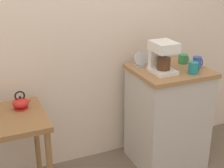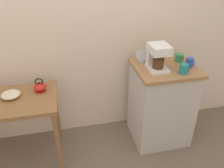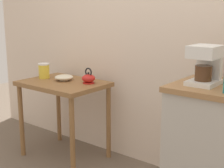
{
  "view_description": "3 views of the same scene",
  "coord_description": "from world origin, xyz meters",
  "px_view_note": "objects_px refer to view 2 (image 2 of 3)",
  "views": [
    {
      "loc": [
        -0.7,
        -2.23,
        1.81
      ],
      "look_at": [
        0.21,
        -0.11,
        0.9
      ],
      "focal_mm": 52.39,
      "sensor_mm": 36.0,
      "label": 1
    },
    {
      "loc": [
        -0.19,
        -1.95,
        1.93
      ],
      "look_at": [
        0.23,
        -0.08,
        0.82
      ],
      "focal_mm": 37.13,
      "sensor_mm": 36.0,
      "label": 2
    },
    {
      "loc": [
        1.52,
        -2.09,
        1.4
      ],
      "look_at": [
        -0.05,
        -0.09,
        0.82
      ],
      "focal_mm": 52.82,
      "sensor_mm": 36.0,
      "label": 3
    }
  ],
  "objects_px": {
    "coffee_maker": "(158,56)",
    "mug_tall_green": "(179,58)",
    "teakettle": "(40,87)",
    "mug_dark_teal": "(184,69)",
    "table_clock": "(141,57)",
    "bowl_stoneware": "(11,95)",
    "mug_blue": "(190,63)"
  },
  "relations": [
    {
      "from": "bowl_stoneware",
      "to": "mug_dark_teal",
      "type": "distance_m",
      "value": 1.64
    },
    {
      "from": "bowl_stoneware",
      "to": "mug_blue",
      "type": "height_order",
      "value": "mug_blue"
    },
    {
      "from": "bowl_stoneware",
      "to": "table_clock",
      "type": "bearing_deg",
      "value": 5.96
    },
    {
      "from": "teakettle",
      "to": "mug_blue",
      "type": "distance_m",
      "value": 1.49
    },
    {
      "from": "mug_blue",
      "to": "table_clock",
      "type": "distance_m",
      "value": 0.48
    },
    {
      "from": "teakettle",
      "to": "coffee_maker",
      "type": "height_order",
      "value": "coffee_maker"
    },
    {
      "from": "teakettle",
      "to": "coffee_maker",
      "type": "bearing_deg",
      "value": -5.43
    },
    {
      "from": "bowl_stoneware",
      "to": "coffee_maker",
      "type": "xyz_separation_m",
      "value": [
        1.4,
        -0.05,
        0.28
      ]
    },
    {
      "from": "teakettle",
      "to": "table_clock",
      "type": "xyz_separation_m",
      "value": [
        1.04,
        0.08,
        0.18
      ]
    },
    {
      "from": "coffee_maker",
      "to": "mug_dark_teal",
      "type": "xyz_separation_m",
      "value": [
        0.22,
        -0.14,
        -0.09
      ]
    },
    {
      "from": "bowl_stoneware",
      "to": "table_clock",
      "type": "height_order",
      "value": "table_clock"
    },
    {
      "from": "bowl_stoneware",
      "to": "mug_tall_green",
      "type": "height_order",
      "value": "mug_tall_green"
    },
    {
      "from": "mug_blue",
      "to": "mug_tall_green",
      "type": "bearing_deg",
      "value": 104.56
    },
    {
      "from": "mug_dark_teal",
      "to": "mug_tall_green",
      "type": "height_order",
      "value": "mug_dark_teal"
    },
    {
      "from": "bowl_stoneware",
      "to": "teakettle",
      "type": "bearing_deg",
      "value": 12.15
    },
    {
      "from": "bowl_stoneware",
      "to": "mug_blue",
      "type": "bearing_deg",
      "value": -2.61
    },
    {
      "from": "coffee_maker",
      "to": "mug_dark_teal",
      "type": "distance_m",
      "value": 0.27
    },
    {
      "from": "teakettle",
      "to": "mug_dark_teal",
      "type": "distance_m",
      "value": 1.39
    },
    {
      "from": "table_clock",
      "to": "bowl_stoneware",
      "type": "bearing_deg",
      "value": -174.04
    },
    {
      "from": "coffee_maker",
      "to": "teakettle",
      "type": "bearing_deg",
      "value": 174.57
    },
    {
      "from": "bowl_stoneware",
      "to": "mug_blue",
      "type": "relative_size",
      "value": 1.8
    },
    {
      "from": "mug_blue",
      "to": "teakettle",
      "type": "bearing_deg",
      "value": 174.74
    },
    {
      "from": "mug_blue",
      "to": "table_clock",
      "type": "relative_size",
      "value": 0.71
    },
    {
      "from": "coffee_maker",
      "to": "mug_tall_green",
      "type": "xyz_separation_m",
      "value": [
        0.3,
        0.12,
        -0.1
      ]
    },
    {
      "from": "coffee_maker",
      "to": "mug_blue",
      "type": "relative_size",
      "value": 2.7
    },
    {
      "from": "mug_blue",
      "to": "table_clock",
      "type": "height_order",
      "value": "table_clock"
    },
    {
      "from": "mug_blue",
      "to": "mug_dark_teal",
      "type": "bearing_deg",
      "value": -137.23
    },
    {
      "from": "mug_dark_teal",
      "to": "table_clock",
      "type": "xyz_separation_m",
      "value": [
        -0.31,
        0.33,
        0.01
      ]
    },
    {
      "from": "teakettle",
      "to": "mug_blue",
      "type": "relative_size",
      "value": 1.54
    },
    {
      "from": "teakettle",
      "to": "table_clock",
      "type": "distance_m",
      "value": 1.06
    },
    {
      "from": "bowl_stoneware",
      "to": "coffee_maker",
      "type": "bearing_deg",
      "value": -2.12
    },
    {
      "from": "coffee_maker",
      "to": "mug_tall_green",
      "type": "distance_m",
      "value": 0.34
    }
  ]
}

